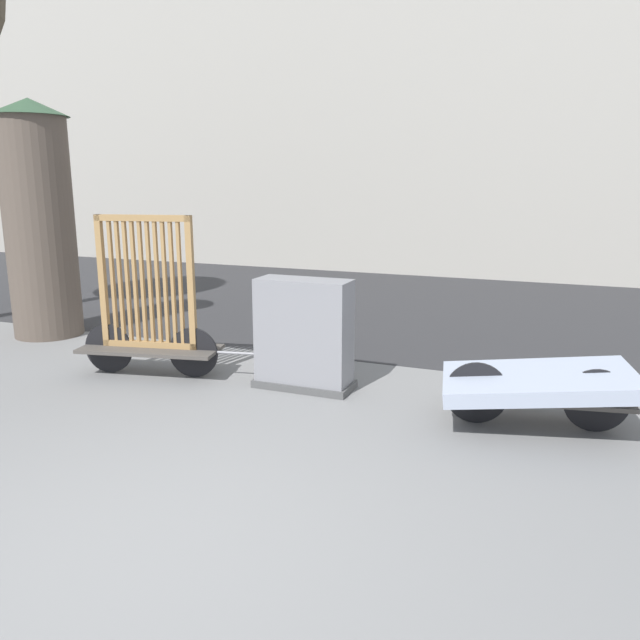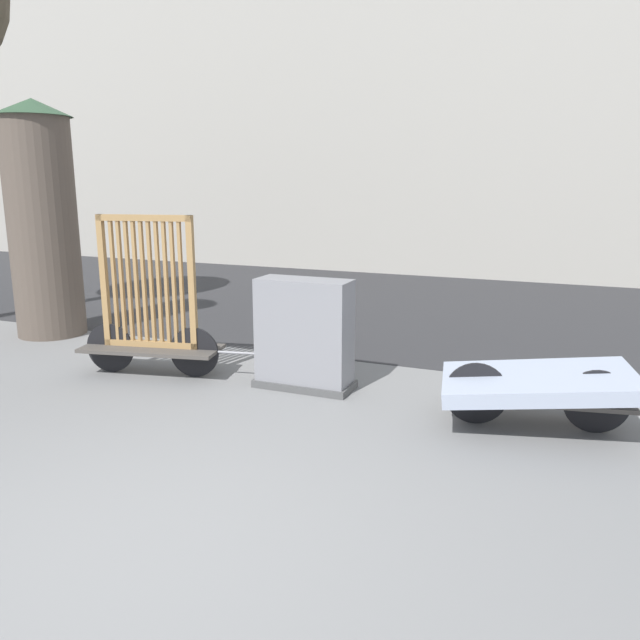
{
  "view_description": "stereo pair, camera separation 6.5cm",
  "coord_description": "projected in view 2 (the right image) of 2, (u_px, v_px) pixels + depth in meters",
  "views": [
    {
      "loc": [
        2.31,
        -2.79,
        2.23
      ],
      "look_at": [
        0.0,
        2.96,
        0.83
      ],
      "focal_mm": 35.0,
      "sensor_mm": 36.0,
      "label": 1
    },
    {
      "loc": [
        2.37,
        -2.77,
        2.23
      ],
      "look_at": [
        0.0,
        2.96,
        0.83
      ],
      "focal_mm": 35.0,
      "sensor_mm": 36.0,
      "label": 2
    }
  ],
  "objects": [
    {
      "name": "ground_plane",
      "position": [
        138.0,
        547.0,
        3.87
      ],
      "size": [
        60.0,
        60.0,
        0.0
      ],
      "primitive_type": "plane",
      "color": "slate"
    },
    {
      "name": "road_strip",
      "position": [
        429.0,
        308.0,
        11.13
      ],
      "size": [
        56.0,
        7.38,
        0.01
      ],
      "color": "#2D2D30",
      "rests_on": "ground_plane"
    },
    {
      "name": "bike_cart_with_bedframe",
      "position": [
        150.0,
        319.0,
        7.18
      ],
      "size": [
        2.33,
        0.89,
        1.85
      ],
      "rotation": [
        0.0,
        0.0,
        0.2
      ],
      "color": "#4C4742",
      "rests_on": "ground_plane"
    },
    {
      "name": "bike_cart_with_mattress",
      "position": [
        537.0,
        385.0,
        5.65
      ],
      "size": [
        2.4,
        1.32,
        0.59
      ],
      "rotation": [
        0.0,
        0.0,
        0.18
      ],
      "color": "#4C4742",
      "rests_on": "ground_plane"
    },
    {
      "name": "utility_cabinet",
      "position": [
        304.0,
        338.0,
        6.74
      ],
      "size": [
        1.08,
        0.47,
        1.2
      ],
      "color": "#4C4C4C",
      "rests_on": "ground_plane"
    },
    {
      "name": "advertising_column",
      "position": [
        42.0,
        219.0,
        8.88
      ],
      "size": [
        1.07,
        1.07,
        3.33
      ],
      "color": "brown",
      "rests_on": "ground_plane"
    }
  ]
}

